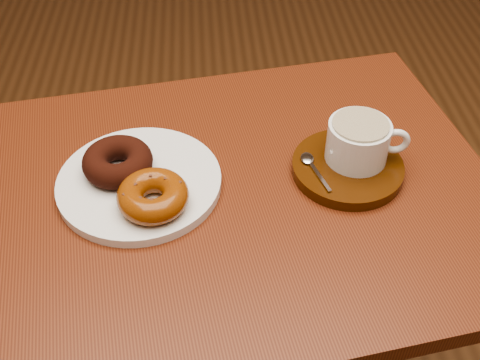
{
  "coord_description": "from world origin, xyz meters",
  "views": [
    {
      "loc": [
        -0.28,
        -0.65,
        1.36
      ],
      "look_at": [
        -0.24,
        -0.02,
        0.77
      ],
      "focal_mm": 45.0,
      "sensor_mm": 36.0,
      "label": 1
    }
  ],
  "objects": [
    {
      "name": "coffee_cup",
      "position": [
        -0.06,
        0.02,
        0.8
      ],
      "size": [
        0.12,
        0.09,
        0.07
      ],
      "rotation": [
        0.0,
        0.0,
        -0.12
      ],
      "color": "white",
      "rests_on": "saucer"
    },
    {
      "name": "cafe_table",
      "position": [
        -0.26,
        -0.02,
        0.63
      ],
      "size": [
        0.88,
        0.72,
        0.75
      ],
      "rotation": [
        0.0,
        0.0,
        0.16
      ],
      "color": "#652B15",
      "rests_on": "ground"
    },
    {
      "name": "donut_plate",
      "position": [
        -0.38,
        0.0,
        0.76
      ],
      "size": [
        0.33,
        0.33,
        0.01
      ],
      "primitive_type": "cylinder",
      "rotation": [
        0.0,
        0.0,
        0.59
      ],
      "color": "white",
      "rests_on": "cafe_table"
    },
    {
      "name": "teaspoon",
      "position": [
        -0.13,
        0.01,
        0.77
      ],
      "size": [
        0.03,
        0.09,
        0.01
      ],
      "rotation": [
        0.0,
        0.0,
        0.29
      ],
      "color": "silver",
      "rests_on": "saucer"
    },
    {
      "name": "saucer",
      "position": [
        -0.07,
        0.01,
        0.76
      ],
      "size": [
        0.2,
        0.2,
        0.02
      ],
      "primitive_type": "cylinder",
      "rotation": [
        0.0,
        0.0,
        0.19
      ],
      "color": "#3B1C08",
      "rests_on": "cafe_table"
    },
    {
      "name": "donut_caramel",
      "position": [
        -0.36,
        -0.06,
        0.78
      ],
      "size": [
        0.11,
        0.11,
        0.04
      ],
      "rotation": [
        0.0,
        0.0,
        -0.08
      ],
      "color": "#863F0E",
      "rests_on": "donut_plate"
    },
    {
      "name": "donut_cinnamon",
      "position": [
        -0.41,
        0.02,
        0.78
      ],
      "size": [
        0.14,
        0.14,
        0.04
      ],
      "primitive_type": "torus",
      "rotation": [
        0.0,
        0.0,
        0.5
      ],
      "color": "black",
      "rests_on": "donut_plate"
    }
  ]
}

